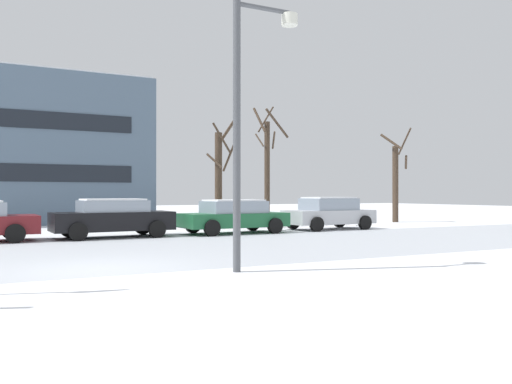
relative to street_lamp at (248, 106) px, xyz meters
name	(u,v)px	position (x,y,z in m)	size (l,w,h in m)	color
ground_plane	(97,270)	(-2.82, 1.60, -3.50)	(120.00, 120.00, 0.00)	white
road_surface	(76,254)	(-2.82, 4.78, -3.50)	(80.00, 8.36, 0.00)	#B7BCC4
street_lamp	(248,106)	(0.00, 0.00, 0.00)	(1.54, 0.36, 5.77)	#4C4F54
parked_car_black	(113,218)	(-0.82, 9.91, -2.76)	(4.44, 2.17, 1.45)	black
parked_car_green	(234,216)	(4.07, 9.75, -2.79)	(4.46, 2.28, 1.39)	#1E6038
parked_car_silver	(329,213)	(8.95, 9.98, -2.75)	(4.24, 2.22, 1.48)	silver
tree_far_mid	(219,175)	(4.74, 12.88, -0.98)	(1.57, 1.56, 5.49)	#423326
tree_far_right	(267,166)	(7.71, 13.66, -0.45)	(1.58, 1.52, 6.19)	#423326
tree_far_left	(396,180)	(15.94, 13.34, -1.05)	(1.82, 1.46, 5.41)	#423326
building_far_left	(16,152)	(-3.64, 23.43, 0.59)	(13.93, 9.62, 8.18)	slate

